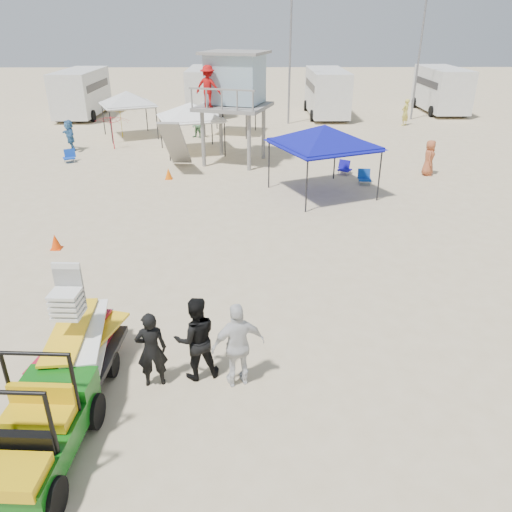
{
  "coord_description": "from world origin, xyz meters",
  "views": [
    {
      "loc": [
        0.38,
        -8.23,
        6.7
      ],
      "look_at": [
        0.5,
        3.0,
        1.3
      ],
      "focal_mm": 35.0,
      "sensor_mm": 36.0,
      "label": 1
    }
  ],
  "objects_px": {
    "surf_trailer": "(78,338)",
    "lifeguard_tower": "(231,83)",
    "canopy_blue": "(325,128)",
    "man_left": "(151,350)",
    "utility_cart": "(32,425)"
  },
  "relations": [
    {
      "from": "lifeguard_tower",
      "to": "canopy_blue",
      "type": "xyz_separation_m",
      "value": [
        3.85,
        -5.21,
        -1.11
      ]
    },
    {
      "from": "canopy_blue",
      "to": "man_left",
      "type": "bearing_deg",
      "value": -112.27
    },
    {
      "from": "utility_cart",
      "to": "surf_trailer",
      "type": "height_order",
      "value": "surf_trailer"
    },
    {
      "from": "surf_trailer",
      "to": "lifeguard_tower",
      "type": "height_order",
      "value": "lifeguard_tower"
    },
    {
      "from": "surf_trailer",
      "to": "canopy_blue",
      "type": "relative_size",
      "value": 0.56
    },
    {
      "from": "utility_cart",
      "to": "canopy_blue",
      "type": "relative_size",
      "value": 0.57
    },
    {
      "from": "man_left",
      "to": "canopy_blue",
      "type": "xyz_separation_m",
      "value": [
        4.89,
        11.95,
        1.88
      ]
    },
    {
      "from": "surf_trailer",
      "to": "lifeguard_tower",
      "type": "relative_size",
      "value": 0.5
    },
    {
      "from": "canopy_blue",
      "to": "surf_trailer",
      "type": "bearing_deg",
      "value": -118.82
    },
    {
      "from": "utility_cart",
      "to": "man_left",
      "type": "height_order",
      "value": "utility_cart"
    },
    {
      "from": "utility_cart",
      "to": "lifeguard_tower",
      "type": "relative_size",
      "value": 0.5
    },
    {
      "from": "utility_cart",
      "to": "surf_trailer",
      "type": "xyz_separation_m",
      "value": [
        0.0,
        2.33,
        0.02
      ]
    },
    {
      "from": "utility_cart",
      "to": "canopy_blue",
      "type": "distance_m",
      "value": 15.49
    },
    {
      "from": "utility_cart",
      "to": "man_left",
      "type": "xyz_separation_m",
      "value": [
        1.52,
        2.03,
        -0.06
      ]
    },
    {
      "from": "surf_trailer",
      "to": "man_left",
      "type": "relative_size",
      "value": 1.54
    }
  ]
}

